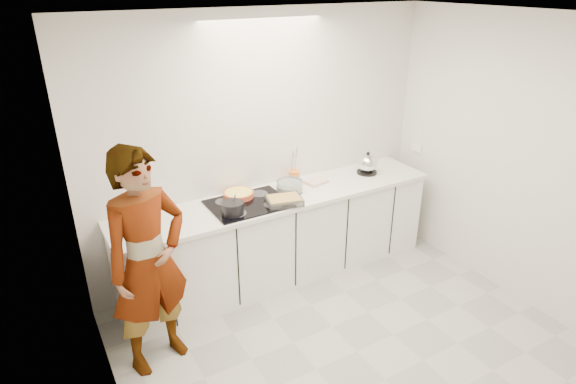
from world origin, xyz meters
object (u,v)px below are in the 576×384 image
baking_dish (284,200)px  kettle (367,164)px  utensil_crock (294,177)px  hob (249,204)px  tart_dish (238,194)px  saucepan (233,208)px  cook (148,262)px  mixing_bowl (289,187)px

baking_dish → kettle: size_ratio=1.31×
kettle → utensil_crock: (-0.82, 0.14, -0.03)m
hob → kettle: 1.43m
tart_dish → saucepan: (-0.20, -0.30, 0.03)m
hob → utensil_crock: size_ratio=5.10×
kettle → cook: 2.56m
tart_dish → cook: (-1.05, -0.69, -0.05)m
hob → tart_dish: size_ratio=2.17×
hob → saucepan: (-0.21, -0.13, 0.06)m
tart_dish → cook: bearing=-146.9°
utensil_crock → cook: cook is taller
cook → utensil_crock: bearing=5.8°
saucepan → baking_dish: size_ratio=0.55×
saucepan → baking_dish: saucepan is taller
mixing_bowl → kettle: (0.96, 0.01, 0.05)m
cook → kettle: bearing=-4.4°
utensil_crock → baking_dish: bearing=-131.5°
utensil_crock → kettle: bearing=-9.9°
tart_dish → cook: 1.25m
baking_dish → cook: bearing=-166.1°
kettle → hob: bearing=-177.6°
saucepan → kettle: bearing=6.4°
tart_dish → kettle: (1.45, -0.12, 0.06)m
saucepan → mixing_bowl: bearing=14.6°
hob → tart_dish: bearing=95.9°
baking_dish → utensil_crock: (0.33, 0.38, 0.02)m
tart_dish → kettle: size_ratio=1.18×
hob → mixing_bowl: size_ratio=2.28×
saucepan → utensil_crock: saucepan is taller
saucepan → cook: cook is taller
tart_dish → baking_dish: 0.46m
saucepan → utensil_crock: size_ratio=1.43×
kettle → cook: (-2.50, -0.57, -0.11)m
tart_dish → mixing_bowl: bearing=-14.5°
hob → kettle: bearing=2.4°
hob → cook: (-1.07, -0.51, -0.01)m
tart_dish → mixing_bowl: size_ratio=1.05×
kettle → utensil_crock: bearing=170.1°
saucepan → kettle: size_ratio=0.72×
tart_dish → saucepan: 0.36m
mixing_bowl → cook: size_ratio=0.17×
hob → cook: 1.18m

